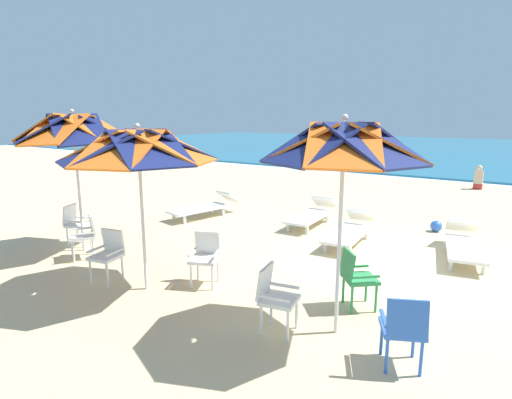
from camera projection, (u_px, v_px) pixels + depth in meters
ground_plane at (389, 268)px, 7.40m from camera, size 80.00×80.00×0.00m
sea at (503, 151)px, 31.45m from camera, size 80.00×36.00×0.10m
surf_foam at (472, 183)px, 16.66m from camera, size 80.00×0.70×0.01m
beach_umbrella_0 at (344, 145)px, 4.70m from camera, size 2.00×2.00×2.74m
plastic_chair_0 at (404, 327)px, 4.34m from camera, size 0.59×0.61×0.87m
plastic_chair_1 at (274, 295)px, 5.12m from camera, size 0.54×0.52×0.87m
plastic_chair_2 at (356, 275)px, 5.75m from camera, size 0.63×0.63×0.87m
beach_umbrella_1 at (138, 147)px, 6.03m from camera, size 2.37×2.37×2.62m
plastic_chair_3 at (206, 255)px, 6.61m from camera, size 0.58×0.60×0.87m
plastic_chair_4 at (108, 252)px, 6.72m from camera, size 0.52×0.55×0.87m
beach_umbrella_2 at (74, 130)px, 7.87m from camera, size 2.29×2.29×2.85m
plastic_chair_5 at (85, 233)px, 7.80m from camera, size 0.60×0.61×0.87m
plastic_chair_6 at (76, 222)px, 8.65m from camera, size 0.60×0.59×0.87m
sun_lounger_0 at (464, 244)px, 7.88m from camera, size 1.04×2.23×0.62m
sun_lounger_1 at (350, 230)px, 8.80m from camera, size 0.80×2.19×0.62m
sun_lounger_2 at (312, 214)px, 10.28m from camera, size 0.75×2.18×0.62m
sun_lounger_3 at (205, 207)px, 11.11m from camera, size 1.06×2.23×0.62m
beach_ball at (436, 226)px, 9.68m from camera, size 0.27×0.27×0.27m
beachgoer_seated at (479, 181)px, 15.44m from camera, size 0.30×0.93×0.92m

